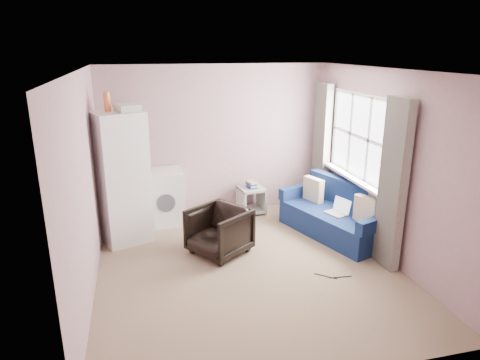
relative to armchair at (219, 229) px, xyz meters
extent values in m
cube|color=#897159|center=(0.28, -0.45, -0.37)|extent=(3.80, 4.20, 0.02)
cube|color=silver|center=(0.28, -0.45, 2.15)|extent=(3.80, 4.20, 0.02)
cube|color=#A38188|center=(0.28, 1.66, 0.89)|extent=(3.80, 0.02, 2.50)
cube|color=#A38188|center=(0.28, -2.56, 0.89)|extent=(3.80, 0.02, 2.50)
cube|color=#A38188|center=(-1.63, -0.45, 0.89)|extent=(0.02, 4.20, 2.50)
cube|color=#A38188|center=(2.19, -0.45, 0.89)|extent=(0.02, 4.20, 2.50)
cube|color=white|center=(2.17, 0.25, 1.14)|extent=(0.01, 1.60, 1.20)
imported|color=black|center=(0.00, 0.00, 0.00)|extent=(0.95, 0.96, 0.73)
cube|color=silver|center=(-1.27, 0.80, 0.59)|extent=(0.85, 0.85, 1.91)
cube|color=#46474D|center=(-0.96, 0.92, 0.34)|extent=(0.23, 0.57, 0.02)
cube|color=#46474D|center=(-1.04, 1.15, 0.89)|extent=(0.03, 0.04, 0.55)
cube|color=white|center=(-0.94, 0.89, 0.97)|extent=(0.17, 0.43, 0.65)
cylinder|color=orange|center=(-1.37, 0.82, 1.68)|extent=(0.11, 0.11, 0.26)
cube|color=#B5B4AA|center=(-1.11, 0.75, 1.59)|extent=(0.38, 0.41, 0.10)
cube|color=silver|center=(-0.66, 1.30, 0.07)|extent=(0.64, 0.64, 0.87)
cube|color=#46474D|center=(-0.65, 1.28, 0.48)|extent=(0.60, 0.58, 0.05)
cylinder|color=#46474D|center=(-0.64, 0.99, 0.08)|extent=(0.29, 0.03, 0.29)
cube|color=gray|center=(0.83, 1.37, 0.07)|extent=(0.46, 0.46, 0.04)
cube|color=gray|center=(0.83, 1.37, -0.31)|extent=(0.46, 0.46, 0.04)
cube|color=gray|center=(0.65, 1.34, -0.13)|extent=(0.08, 0.42, 0.46)
cube|color=gray|center=(1.02, 1.39, -0.13)|extent=(0.08, 0.42, 0.46)
cube|color=navy|center=(0.83, 1.37, 0.11)|extent=(0.16, 0.22, 0.03)
cube|color=#959563|center=(0.85, 1.37, 0.13)|extent=(0.18, 0.23, 0.03)
cube|color=navy|center=(0.82, 1.37, 0.16)|extent=(0.15, 0.21, 0.03)
cube|color=#959563|center=(0.84, 1.36, 0.19)|extent=(0.18, 0.23, 0.03)
cube|color=navy|center=(1.83, 0.21, -0.18)|extent=(1.31, 1.86, 0.38)
cube|color=navy|center=(2.13, 0.31, 0.22)|extent=(0.72, 1.65, 0.41)
cube|color=navy|center=(2.10, -0.56, 0.11)|extent=(0.80, 0.39, 0.19)
cube|color=navy|center=(1.56, 0.98, 0.11)|extent=(0.80, 0.39, 0.19)
cube|color=beige|center=(2.06, -0.29, 0.20)|extent=(0.23, 0.39, 0.38)
cube|color=beige|center=(1.70, 0.74, 0.20)|extent=(0.23, 0.39, 0.38)
cube|color=gray|center=(1.79, 0.09, 0.02)|extent=(0.31, 0.36, 0.02)
cube|color=silver|center=(1.90, 0.13, 0.13)|extent=(0.16, 0.31, 0.21)
cube|color=white|center=(2.10, 0.25, 0.51)|extent=(0.14, 1.70, 0.04)
cube|color=white|center=(2.15, 0.25, 0.54)|extent=(0.02, 1.68, 0.05)
cube|color=white|center=(2.15, 0.25, 1.14)|extent=(0.02, 1.68, 0.05)
cube|color=white|center=(2.15, 0.25, 1.74)|extent=(0.02, 1.68, 0.05)
cube|color=white|center=(2.15, -0.55, 1.14)|extent=(0.02, 0.05, 1.20)
cube|color=white|center=(2.15, -0.02, 1.14)|extent=(0.02, 0.05, 1.20)
cube|color=white|center=(2.15, 0.51, 1.14)|extent=(0.02, 0.05, 1.20)
cube|color=white|center=(2.15, 1.05, 1.14)|extent=(0.02, 0.05, 1.20)
cube|color=beige|center=(2.06, -0.83, 0.74)|extent=(0.12, 0.46, 2.18)
cube|color=beige|center=(2.06, 1.33, 0.74)|extent=(0.12, 0.46, 2.18)
cylinder|color=black|center=(1.34, -1.02, -0.36)|extent=(0.30, 0.04, 0.01)
cylinder|color=black|center=(1.17, -0.95, -0.36)|extent=(0.23, 0.20, 0.01)
camera|label=1|loc=(-1.00, -5.32, 2.39)|focal=32.00mm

